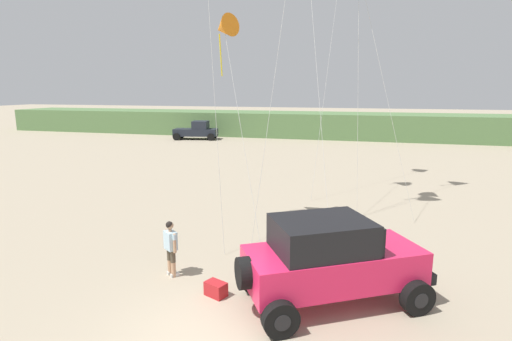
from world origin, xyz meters
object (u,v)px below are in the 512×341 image
jeep (331,259)px  kite_yellow_diamond (224,28)px  person_watching (171,245)px  cooler_box (216,289)px  distant_pickup (197,131)px

jeep → kite_yellow_diamond: bearing=130.7°
jeep → person_watching: (-4.61, 0.37, -0.26)m
jeep → kite_yellow_diamond: size_ratio=0.61×
cooler_box → distant_pickup: size_ratio=0.12×
person_watching → distant_pickup: bearing=111.9°
person_watching → kite_yellow_diamond: kite_yellow_diamond is taller
person_watching → cooler_box: bearing=-24.9°
person_watching → kite_yellow_diamond: 8.38m
person_watching → distant_pickup: 32.80m
kite_yellow_diamond → cooler_box: bearing=-73.6°
person_watching → cooler_box: size_ratio=2.98×
cooler_box → kite_yellow_diamond: 9.59m
distant_pickup → kite_yellow_diamond: 28.96m
distant_pickup → person_watching: bearing=-68.1°
jeep → distant_pickup: size_ratio=1.02×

